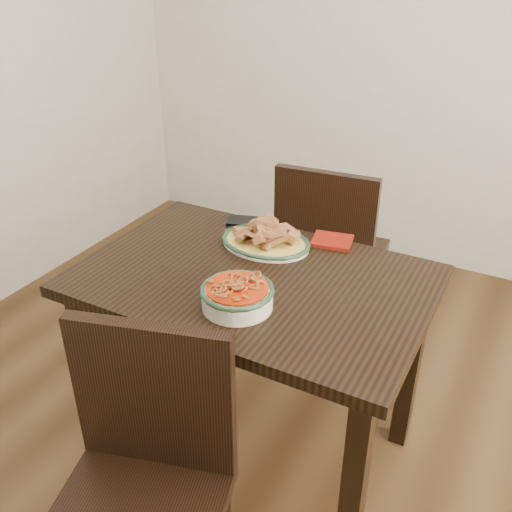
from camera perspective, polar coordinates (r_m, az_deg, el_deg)
The scene contains 9 objects.
floor at distance 2.23m, azimuth 1.94°, elevation -19.70°, with size 3.50×3.50×0.00m, color #3B2512.
wall_back at distance 3.16m, azimuth 17.84°, elevation 21.12°, with size 3.50×0.10×2.60m, color beige.
dining_table at distance 1.85m, azimuth -0.29°, elevation -4.90°, with size 1.09×0.73×0.75m.
chair_far at distance 2.49m, azimuth 7.33°, elevation 0.70°, with size 0.45×0.45×0.89m.
chair_near at distance 1.55m, azimuth -11.18°, elevation -20.82°, with size 0.52×0.52×0.89m.
fish_plate at distance 1.95m, azimuth 0.98°, elevation 2.24°, with size 0.31×0.24×0.11m.
noodle_bowl at distance 1.62m, azimuth -1.88°, elevation -3.80°, with size 0.21×0.21×0.08m.
smartphone at distance 2.12m, azimuth -0.77°, elevation 3.47°, with size 0.15×0.08×0.01m, color black.
napkin at distance 2.00m, azimuth 7.64°, elevation 1.53°, with size 0.14×0.11×0.01m, color maroon.
Camera 1 is at (0.63, -1.32, 1.68)m, focal length 40.00 mm.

